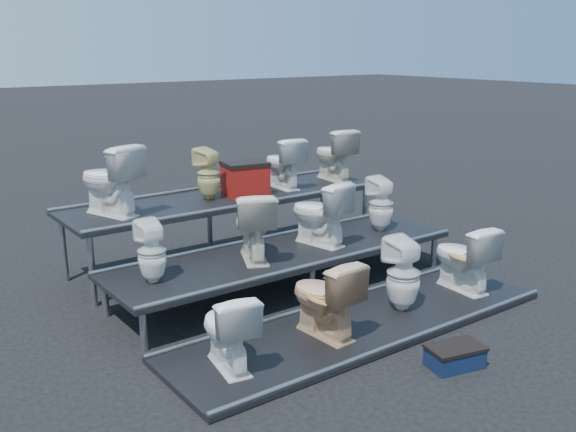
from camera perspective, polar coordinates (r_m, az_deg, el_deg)
ground at (r=7.51m, az=-0.16°, el=-6.49°), size 80.00×80.00×0.00m
tier_front at (r=6.58m, az=6.62°, el=-9.55°), size 4.20×1.20×0.06m
tier_mid at (r=7.43m, az=-0.16°, el=-4.84°), size 4.20×1.20×0.46m
tier_back at (r=8.40m, az=-5.39°, el=-1.10°), size 4.20×1.20×0.86m
toilet_0 at (r=5.56m, az=-5.40°, el=-9.99°), size 0.50×0.74×0.70m
toilet_1 at (r=6.11m, az=3.26°, el=-7.20°), size 0.47×0.78×0.77m
toilet_2 at (r=6.79m, az=10.22°, el=-5.07°), size 0.37×0.38×0.78m
toilet_3 at (r=7.48m, az=15.30°, el=-3.54°), size 0.49×0.78×0.76m
toilet_4 at (r=6.48m, az=-12.02°, el=-3.10°), size 0.30×0.30×0.63m
toilet_5 at (r=7.00m, az=-3.11°, el=-0.83°), size 0.71×0.86×0.77m
toilet_6 at (r=7.53m, az=2.78°, el=0.29°), size 0.56×0.81×0.76m
toilet_7 at (r=8.19m, az=8.27°, el=1.09°), size 0.33×0.34×0.69m
toilet_8 at (r=7.56m, az=-15.60°, el=3.14°), size 0.69×0.91×0.82m
toilet_9 at (r=8.10m, az=-7.07°, el=3.75°), size 0.37×0.37×0.65m
toilet_10 at (r=8.70m, az=-0.47°, el=4.77°), size 0.45×0.71×0.69m
toilet_11 at (r=9.25m, az=4.09°, el=5.50°), size 0.50×0.77×0.74m
red_crate at (r=8.35m, az=-3.82°, el=3.22°), size 0.60×0.51×0.38m
step_stool at (r=5.96m, az=14.61°, el=-12.11°), size 0.52×0.39×0.17m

